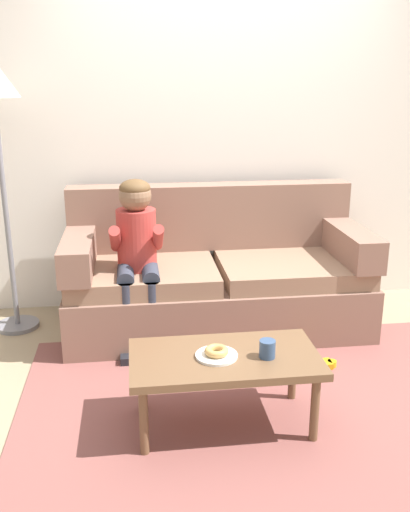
% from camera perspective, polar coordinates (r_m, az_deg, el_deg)
% --- Properties ---
extents(ground, '(10.00, 10.00, 0.00)m').
position_cam_1_polar(ground, '(3.43, 5.18, -12.51)').
color(ground, '#9E896B').
extents(wall_back, '(8.00, 0.10, 2.80)m').
position_cam_1_polar(wall_back, '(4.37, 1.64, 13.33)').
color(wall_back, silver).
rests_on(wall_back, ground).
extents(area_rug, '(2.69, 1.84, 0.01)m').
position_cam_1_polar(area_rug, '(3.22, 6.17, -14.60)').
color(area_rug, brown).
rests_on(area_rug, ground).
extents(couch, '(2.07, 0.90, 0.98)m').
position_cam_1_polar(couch, '(4.03, 1.09, -2.31)').
color(couch, '#846051').
rests_on(couch, ground).
extents(coffee_table, '(0.94, 0.51, 0.40)m').
position_cam_1_polar(coffee_table, '(2.87, 2.00, -10.77)').
color(coffee_table, brown).
rests_on(coffee_table, ground).
extents(person_child, '(0.34, 0.58, 1.10)m').
position_cam_1_polar(person_child, '(3.69, -6.87, 0.93)').
color(person_child, '#AD3833').
rests_on(person_child, ground).
extents(plate, '(0.21, 0.21, 0.01)m').
position_cam_1_polar(plate, '(2.83, 1.17, -10.00)').
color(plate, white).
rests_on(plate, coffee_table).
extents(donut, '(0.16, 0.16, 0.04)m').
position_cam_1_polar(donut, '(2.82, 1.17, -9.55)').
color(donut, tan).
rests_on(donut, plate).
extents(mug, '(0.08, 0.08, 0.09)m').
position_cam_1_polar(mug, '(2.83, 6.30, -9.29)').
color(mug, '#334C72').
rests_on(mug, coffee_table).
extents(toy_controller, '(0.23, 0.09, 0.05)m').
position_cam_1_polar(toy_controller, '(3.61, 11.37, -10.74)').
color(toy_controller, gold).
rests_on(toy_controller, ground).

